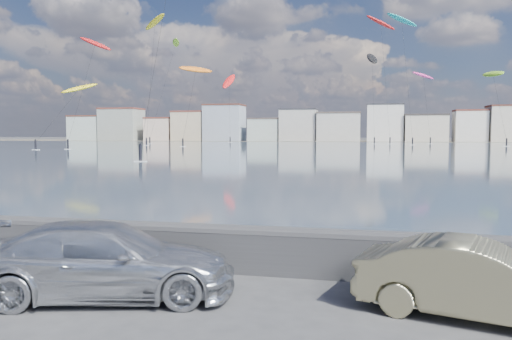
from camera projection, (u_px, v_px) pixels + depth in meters
The scene contains 18 objects.
ground at pixel (151, 312), 8.63m from camera, with size 700.00×700.00×0.00m, color #333335.
bay_water at pixel (346, 149), 97.80m from camera, with size 500.00×177.00×0.00m, color #385268.
far_shore_strip at pixel (355, 141), 203.54m from camera, with size 500.00×60.00×0.00m, color #4C473D.
seawall at pixel (200, 245), 11.22m from camera, with size 400.00×0.36×1.08m.
far_buildings at pixel (358, 125), 189.18m from camera, with size 240.79×13.26×14.60m.
car_silver at pixel (106, 260), 9.41m from camera, with size 1.97×4.86×1.41m, color silver.
car_champagne at pixel (477, 280), 8.31m from camera, with size 1.37×3.93×1.30m, color tan.
kitesurfer_1 at pixel (402, 21), 138.44m from camera, with size 8.52×12.36×37.32m.
kitesurfer_3 at pixel (79, 89), 100.88m from camera, with size 6.69×14.66×13.83m.
kitesurfer_4 at pixel (196, 70), 121.11m from camera, with size 7.96×14.01×19.73m.
kitesurfer_7 at pixel (155, 24), 131.21m from camera, with size 8.60×11.75×34.39m.
kitesurfer_8 at pixel (229, 82), 171.78m from camera, with size 5.22×12.26×24.42m.
kitesurfer_11 at pixel (372, 59), 151.97m from camera, with size 4.38×16.91×28.73m.
kitesurfer_12 at pixel (175, 45), 156.25m from camera, with size 5.87×19.35×32.82m.
kitesurfer_13 at pixel (423, 76), 152.62m from camera, with size 8.60×15.65×22.35m.
kitesurfer_14 at pixel (381, 24), 154.28m from camera, with size 10.15×17.86×39.98m.
kitesurfer_15 at pixel (493, 75), 130.67m from camera, with size 5.47×21.26×20.22m.
kitesurfer_16 at pixel (95, 45), 104.09m from camera, with size 8.52×12.59×23.85m.
Camera 1 is at (3.57, -7.84, 3.10)m, focal length 35.00 mm.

